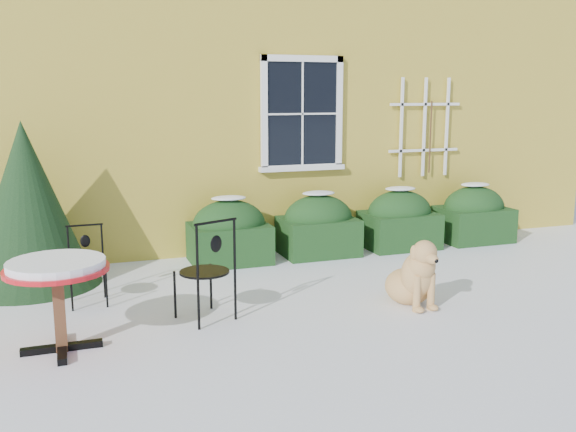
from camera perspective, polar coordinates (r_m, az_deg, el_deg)
name	(u,v)px	position (r m, az deg, el deg)	size (l,w,h in m)	color
ground	(321,321)	(6.58, 2.92, -9.28)	(80.00, 80.00, 0.00)	white
house	(185,43)	(12.97, -9.13, 14.93)	(12.40, 8.40, 6.40)	gold
hedge_row	(360,224)	(9.37, 6.39, -0.67)	(4.95, 0.80, 0.91)	#133214
evergreen_shrub	(28,220)	(8.17, -22.11, -0.36)	(1.62, 1.62, 1.96)	black
bistro_table	(57,276)	(5.98, -19.85, -5.01)	(0.90, 0.90, 0.84)	black
patio_chair_near	(207,270)	(6.49, -7.22, -4.74)	(0.61, 0.60, 1.06)	black
patio_chair_far	(87,265)	(7.32, -17.42, -4.20)	(0.41, 0.41, 0.86)	black
dog	(414,278)	(7.07, 11.18, -5.39)	(0.53, 0.87, 0.78)	tan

